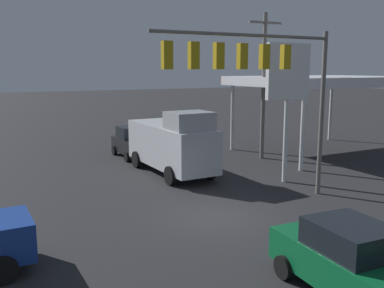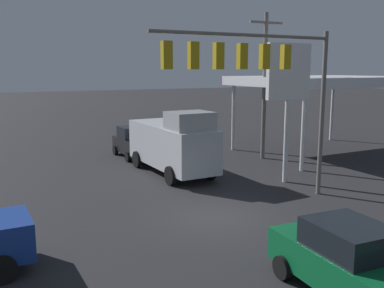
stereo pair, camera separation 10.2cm
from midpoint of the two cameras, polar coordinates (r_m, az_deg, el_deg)
name	(u,v)px [view 2 (the right image)]	position (r m, az deg, el deg)	size (l,w,h in m)	color
ground_plane	(216,216)	(16.98, 3.33, -9.59)	(200.00, 200.00, 0.00)	#262628
traffic_signal_assembly	(256,69)	(17.57, 8.70, 9.88)	(8.38, 0.43, 7.29)	slate
utility_pole	(265,83)	(27.41, 9.76, 8.04)	(2.40, 0.26, 9.08)	slate
gas_station_canopy	(322,82)	(30.26, 17.04, 7.95)	(10.62, 8.40, 5.19)	silver
price_sign	(288,80)	(21.68, 12.87, 8.37)	(2.54, 0.27, 6.92)	silver
hatchback_crossing	(134,142)	(28.15, -7.70, 0.21)	(2.00, 3.82, 1.97)	black
delivery_truck	(173,143)	(23.20, -2.42, 0.08)	(2.70, 6.86, 3.58)	silver
sedan_far	(348,261)	(11.72, 20.34, -14.48)	(2.29, 4.51, 1.93)	#0C592D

